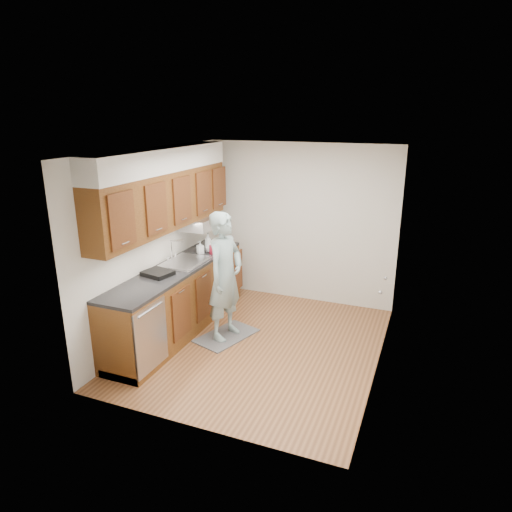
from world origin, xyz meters
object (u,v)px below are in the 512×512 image
(person, at_px, (225,268))
(soap_bottle_c, at_px, (210,246))
(dish_rack, at_px, (158,273))
(soda_can, at_px, (212,250))
(soap_bottle_b, at_px, (200,247))
(steel_can, at_px, (210,247))
(soap_bottle_a, at_px, (208,242))

(person, height_order, soap_bottle_c, person)
(dish_rack, bearing_deg, soap_bottle_c, 94.65)
(dish_rack, bearing_deg, soda_can, 89.90)
(soap_bottle_b, bearing_deg, soap_bottle_c, 58.24)
(steel_can, bearing_deg, person, -51.54)
(soap_bottle_b, relative_size, dish_rack, 0.54)
(soap_bottle_a, xyz_separation_m, dish_rack, (-0.11, -1.17, -0.11))
(soap_bottle_a, relative_size, steel_can, 2.64)
(soap_bottle_a, distance_m, soap_bottle_c, 0.07)
(soap_bottle_c, relative_size, soda_can, 1.24)
(person, distance_m, soda_can, 0.81)
(steel_can, distance_m, dish_rack, 1.23)
(person, height_order, dish_rack, person)
(steel_can, bearing_deg, dish_rack, -95.70)
(soap_bottle_c, bearing_deg, dish_rack, -96.95)
(soap_bottle_a, bearing_deg, soda_can, -43.50)
(soap_bottle_b, height_order, soda_can, soap_bottle_b)
(soda_can, height_order, dish_rack, soda_can)
(soap_bottle_a, bearing_deg, person, -49.46)
(soap_bottle_b, xyz_separation_m, steel_can, (0.06, 0.19, -0.04))
(soap_bottle_b, bearing_deg, person, -40.68)
(person, relative_size, soda_can, 14.67)
(soap_bottle_b, relative_size, soda_can, 1.41)
(soap_bottle_b, xyz_separation_m, soap_bottle_c, (0.08, 0.13, -0.01))
(soap_bottle_c, bearing_deg, person, -50.26)
(soda_can, bearing_deg, soap_bottle_b, -165.23)
(person, bearing_deg, soda_can, 48.86)
(person, height_order, soda_can, person)
(person, xyz_separation_m, soap_bottle_c, (-0.59, 0.71, 0.03))
(soap_bottle_a, bearing_deg, soap_bottle_c, -24.44)
(soap_bottle_a, height_order, soap_bottle_b, soap_bottle_a)
(person, bearing_deg, steel_can, 47.87)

